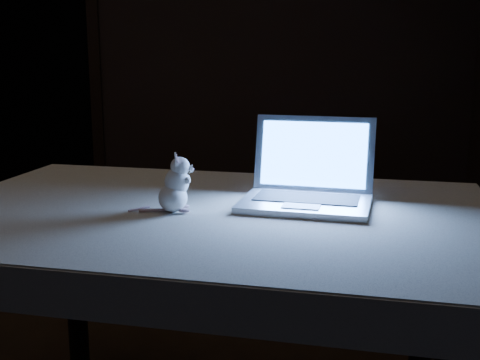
{
  "coord_description": "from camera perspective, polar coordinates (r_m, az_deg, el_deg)",
  "views": [
    {
      "loc": [
        0.23,
        -2.05,
        1.24
      ],
      "look_at": [
        0.31,
        -0.34,
        0.87
      ],
      "focal_mm": 45.0,
      "sensor_mm": 36.0,
      "label": 1
    }
  ],
  "objects": [
    {
      "name": "back_wall",
      "position": [
        4.56,
        -5.89,
        12.8
      ],
      "size": [
        4.5,
        0.04,
        2.6
      ],
      "primitive_type": "cube",
      "color": "black",
      "rests_on": "ground"
    },
    {
      "name": "doorway",
      "position": [
        4.75,
        -19.4,
        9.32
      ],
      "size": [
        1.06,
        0.36,
        2.13
      ],
      "primitive_type": null,
      "color": "black",
      "rests_on": "back_wall"
    },
    {
      "name": "table",
      "position": [
        1.85,
        -2.94,
        -14.96
      ],
      "size": [
        1.69,
        1.32,
        0.79
      ],
      "primitive_type": null,
      "rotation": [
        0.0,
        0.0,
        -0.28
      ],
      "color": "black",
      "rests_on": "floor"
    },
    {
      "name": "tablecloth",
      "position": [
        1.71,
        -3.63,
        -4.54
      ],
      "size": [
        1.91,
        1.72,
        0.1
      ],
      "primitive_type": null,
      "rotation": [
        0.0,
        0.0,
        -0.54
      ],
      "color": "beige",
      "rests_on": "table"
    },
    {
      "name": "laptop",
      "position": [
        1.71,
        6.27,
        1.47
      ],
      "size": [
        0.45,
        0.42,
        0.25
      ],
      "primitive_type": null,
      "rotation": [
        0.0,
        0.0,
        -0.31
      ],
      "color": "#BAB9BE",
      "rests_on": "tablecloth"
    },
    {
      "name": "plush_mouse",
      "position": [
        1.67,
        -6.42,
        -0.29
      ],
      "size": [
        0.16,
        0.16,
        0.16
      ],
      "primitive_type": null,
      "rotation": [
        0.0,
        0.0,
        -0.41
      ],
      "color": "white",
      "rests_on": "tablecloth"
    }
  ]
}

